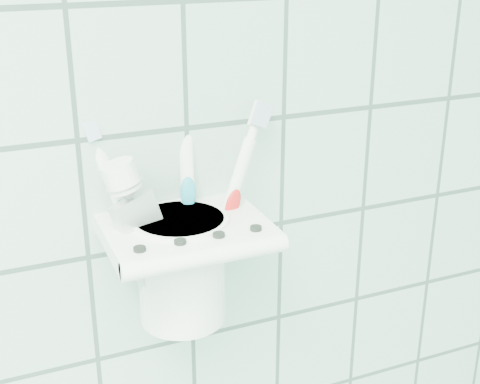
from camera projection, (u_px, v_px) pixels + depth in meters
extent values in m
cube|color=white|center=(173.00, 225.00, 0.61)|extent=(0.06, 0.02, 0.04)
cube|color=white|center=(185.00, 231.00, 0.58)|extent=(0.14, 0.11, 0.02)
cylinder|color=white|center=(207.00, 257.00, 0.53)|extent=(0.14, 0.02, 0.02)
cylinder|color=black|center=(140.00, 250.00, 0.52)|extent=(0.01, 0.01, 0.00)
cylinder|color=black|center=(180.00, 242.00, 0.54)|extent=(0.01, 0.01, 0.00)
cylinder|color=black|center=(219.00, 235.00, 0.55)|extent=(0.01, 0.01, 0.00)
cylinder|color=black|center=(256.00, 229.00, 0.56)|extent=(0.01, 0.01, 0.00)
cylinder|color=white|center=(181.00, 269.00, 0.59)|extent=(0.08, 0.08, 0.10)
cylinder|color=white|center=(180.00, 221.00, 0.58)|extent=(0.09, 0.09, 0.01)
cylinder|color=black|center=(180.00, 220.00, 0.58)|extent=(0.07, 0.07, 0.00)
cylinder|color=white|center=(158.00, 230.00, 0.59)|extent=(0.05, 0.05, 0.15)
cylinder|color=white|center=(153.00, 138.00, 0.56)|extent=(0.01, 0.01, 0.02)
cube|color=silver|center=(154.00, 124.00, 0.55)|extent=(0.02, 0.01, 0.02)
cube|color=white|center=(152.00, 122.00, 0.55)|extent=(0.02, 0.01, 0.02)
ellipsoid|color=green|center=(159.00, 213.00, 0.58)|extent=(0.02, 0.01, 0.03)
cylinder|color=white|center=(189.00, 220.00, 0.59)|extent=(0.03, 0.06, 0.16)
cylinder|color=white|center=(186.00, 119.00, 0.56)|extent=(0.01, 0.02, 0.02)
cube|color=silver|center=(188.00, 104.00, 0.55)|extent=(0.02, 0.02, 0.02)
cube|color=white|center=(185.00, 103.00, 0.55)|extent=(0.02, 0.01, 0.02)
ellipsoid|color=teal|center=(190.00, 202.00, 0.58)|extent=(0.02, 0.02, 0.03)
cylinder|color=white|center=(195.00, 226.00, 0.58)|extent=(0.08, 0.04, 0.15)
cylinder|color=white|center=(192.00, 127.00, 0.55)|extent=(0.02, 0.01, 0.02)
cube|color=silver|center=(194.00, 112.00, 0.54)|extent=(0.02, 0.01, 0.03)
cube|color=white|center=(191.00, 110.00, 0.55)|extent=(0.02, 0.01, 0.03)
ellipsoid|color=red|center=(196.00, 208.00, 0.57)|extent=(0.02, 0.01, 0.03)
cube|color=silver|center=(171.00, 252.00, 0.58)|extent=(0.07, 0.03, 0.12)
cube|color=silver|center=(173.00, 307.00, 0.60)|extent=(0.04, 0.02, 0.02)
cone|color=silver|center=(168.00, 185.00, 0.56)|extent=(0.04, 0.04, 0.03)
cylinder|color=white|center=(167.00, 168.00, 0.55)|extent=(0.04, 0.04, 0.03)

